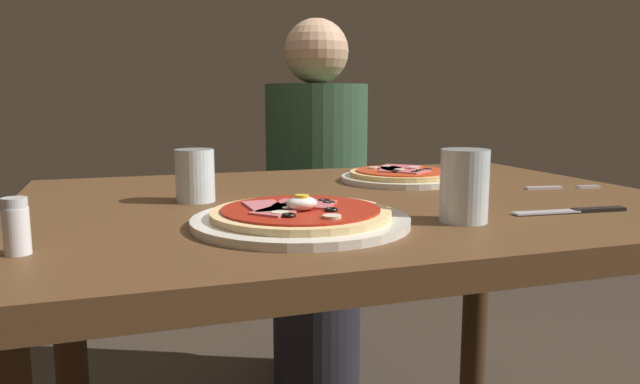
# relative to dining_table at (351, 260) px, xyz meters

# --- Properties ---
(dining_table) EXTENTS (1.17, 0.87, 0.76)m
(dining_table) POSITION_rel_dining_table_xyz_m (0.00, 0.00, 0.00)
(dining_table) COLOR brown
(dining_table) RESTS_ON ground
(pizza_foreground) EXTENTS (0.31, 0.31, 0.05)m
(pizza_foreground) POSITION_rel_dining_table_xyz_m (-0.16, -0.20, 0.13)
(pizza_foreground) COLOR silver
(pizza_foreground) RESTS_ON dining_table
(pizza_across_left) EXTENTS (0.26, 0.26, 0.03)m
(pizza_across_left) POSITION_rel_dining_table_xyz_m (0.18, 0.16, 0.13)
(pizza_across_left) COLOR silver
(pizza_across_left) RESTS_ON dining_table
(water_glass_near) EXTENTS (0.07, 0.07, 0.11)m
(water_glass_near) POSITION_rel_dining_table_xyz_m (0.08, -0.25, 0.16)
(water_glass_near) COLOR silver
(water_glass_near) RESTS_ON dining_table
(water_glass_far) EXTENTS (0.07, 0.07, 0.09)m
(water_glass_far) POSITION_rel_dining_table_xyz_m (-0.27, 0.05, 0.16)
(water_glass_far) COLOR silver
(water_glass_far) RESTS_ON dining_table
(fork) EXTENTS (0.16, 0.04, 0.00)m
(fork) POSITION_rel_dining_table_xyz_m (0.43, -0.03, 0.12)
(fork) COLOR silver
(fork) RESTS_ON dining_table
(knife) EXTENTS (0.20, 0.04, 0.01)m
(knife) POSITION_rel_dining_table_xyz_m (0.29, -0.25, 0.12)
(knife) COLOR silver
(knife) RESTS_ON dining_table
(salt_shaker) EXTENTS (0.03, 0.03, 0.07)m
(salt_shaker) POSITION_rel_dining_table_xyz_m (-0.51, -0.25, 0.15)
(salt_shaker) COLOR white
(salt_shaker) RESTS_ON dining_table
(diner_person) EXTENTS (0.32, 0.32, 1.18)m
(diner_person) POSITION_rel_dining_table_xyz_m (0.19, 0.79, -0.08)
(diner_person) COLOR black
(diner_person) RESTS_ON ground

